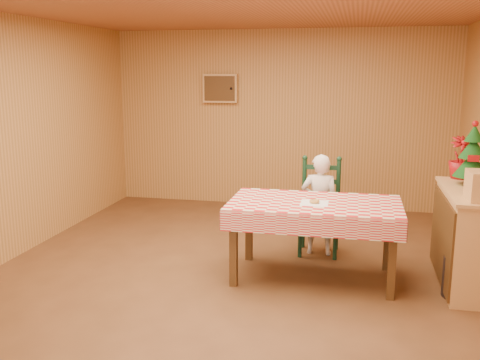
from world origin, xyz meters
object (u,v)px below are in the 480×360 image
shelf_unit (470,238)px  seated_child (320,205)px  christmas_tree (473,156)px  storage_bin (464,278)px  dining_table (315,210)px  ladder_chair (320,208)px

shelf_unit → seated_child: bearing=157.4°
seated_child → christmas_tree: bearing=166.3°
christmas_tree → storage_bin: (-0.09, -0.56, -1.03)m
dining_table → seated_child: size_ratio=1.47×
christmas_tree → ladder_chair: bearing=164.2°
ladder_chair → storage_bin: (1.37, -0.97, -0.32)m
storage_bin → dining_table: bearing=172.4°
dining_table → storage_bin: dining_table is taller
shelf_unit → storage_bin: 0.42m
seated_child → christmas_tree: size_ratio=1.81×
seated_child → christmas_tree: (1.46, -0.36, 0.65)m
christmas_tree → storage_bin: size_ratio=1.68×
ladder_chair → storage_bin: 1.70m
storage_bin → ladder_chair: bearing=144.7°
ladder_chair → shelf_unit: size_ratio=0.87×
seated_child → storage_bin: size_ratio=3.05×
dining_table → storage_bin: bearing=-7.6°
ladder_chair → shelf_unit: bearing=-24.5°
seated_child → shelf_unit: (1.45, -0.61, -0.10)m
seated_child → ladder_chair: bearing=-90.0°
seated_child → storage_bin: bearing=146.3°
dining_table → shelf_unit: (1.45, 0.12, -0.22)m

